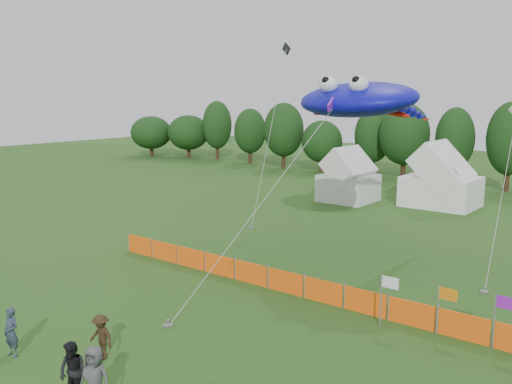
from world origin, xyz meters
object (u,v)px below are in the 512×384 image
Objects in this scene: spectator_e at (95,379)px; stingray_kite at (363,100)px; tent_right at (441,182)px; spectator_a at (11,332)px; tent_left at (348,179)px; spectator_c at (101,337)px; barrier_fence at (285,282)px; spectator_b at (73,372)px.

stingray_kite is at bearing 74.49° from spectator_e.
tent_right is 35.22m from spectator_e.
tent_right is at bearing 80.33° from spectator_a.
spectator_c is at bearing -75.66° from tent_left.
tent_left is at bearing 121.49° from stingray_kite.
tent_left is at bearing 86.88° from spectator_e.
spectator_e is at bearing -84.73° from stingray_kite.
tent_right is at bearing 20.90° from tent_left.
tent_right is at bearing 94.75° from barrier_fence.
spectator_e reaches higher than barrier_fence.
barrier_fence is 11.35m from spectator_e.
spectator_e reaches higher than spectator_c.
spectator_a is at bearing -100.72° from stingray_kite.
spectator_e reaches higher than spectator_a.
spectator_e is (10.32, -32.42, -0.86)m from tent_left.
spectator_a is at bearing -148.76° from spectator_c.
spectator_e is (2.57, -2.09, 0.19)m from spectator_c.
stingray_kite is (-0.18, 7.08, 8.04)m from barrier_fence.
spectator_c is at bearing -88.41° from tent_right.
stingray_kite reaches higher than spectator_b.
stingray_kite reaches higher than barrier_fence.
spectator_e is (5.11, -0.28, 0.10)m from spectator_a.
barrier_fence is at bearing 79.14° from spectator_c.
barrier_fence is at bearing -85.25° from tent_right.
tent_right is (6.84, 2.61, 0.15)m from tent_left.
spectator_a is at bearing -92.67° from tent_right.
spectator_a is 3.11m from spectator_c.
tent_right reaches higher than spectator_e.
barrier_fence is 11.54m from spectator_a.
stingray_kite reaches higher than spectator_c.
stingray_kite is at bearing -58.51° from tent_left.
spectator_c is 0.81× the size of spectator_e.
tent_right is 2.87× the size of spectator_e.
spectator_e is at bearing -43.29° from spectator_c.
spectator_a is 0.96× the size of spectator_b.
barrier_fence is 11.34× the size of spectator_e.
spectator_c is at bearing 28.47° from spectator_a.
tent_right is 23.91m from barrier_fence.
tent_left is 7.32m from tent_right.
spectator_c is at bearing 113.62° from spectator_b.
spectator_c reaches higher than barrier_fence.
spectator_a is (5.22, -32.14, -0.96)m from tent_left.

